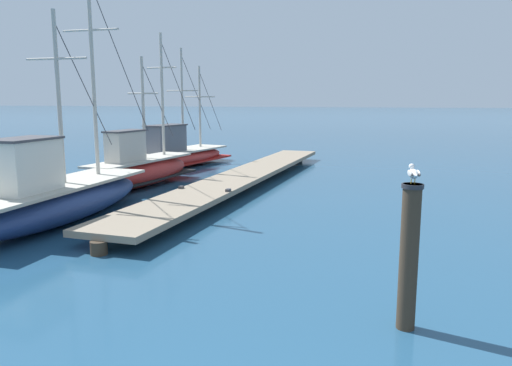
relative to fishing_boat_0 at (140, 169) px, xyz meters
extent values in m
cube|color=gray|center=(3.61, 1.40, -0.30)|extent=(2.15, 17.78, 0.16)
cylinder|color=#3D3023|center=(3.43, -7.47, -0.52)|extent=(0.36, 0.36, 0.29)
cylinder|color=#3D3023|center=(3.52, -3.04, -0.52)|extent=(0.36, 0.36, 0.29)
cylinder|color=#3D3023|center=(3.61, 1.40, -0.52)|extent=(0.36, 0.36, 0.29)
cylinder|color=#3D3023|center=(3.69, 5.84, -0.52)|extent=(0.36, 0.36, 0.29)
cylinder|color=#3D3023|center=(3.78, 10.27, -0.52)|extent=(0.36, 0.36, 0.29)
cube|color=#333338|center=(2.74, -2.13, -0.18)|extent=(0.12, 0.20, 0.08)
cube|color=#333338|center=(4.34, -2.16, -0.18)|extent=(0.12, 0.20, 0.08)
ellipsoid|color=#AD2823|center=(0.01, 0.07, -0.15)|extent=(2.04, 5.79, 1.04)
cube|color=#B2AD9E|center=(0.01, 0.07, 0.33)|extent=(1.80, 5.20, 0.08)
cube|color=black|center=(0.01, 0.07, -0.38)|extent=(2.04, 5.68, 0.08)
cube|color=#B7B2A8|center=(-0.08, -0.77, 0.90)|extent=(0.81, 1.57, 1.05)
cube|color=#3D3D42|center=(-0.08, -0.77, 1.46)|extent=(0.88, 1.69, 0.06)
cylinder|color=#B2ADA3|center=(0.04, 0.36, 2.24)|extent=(0.11, 0.11, 3.74)
cylinder|color=#B2ADA3|center=(0.04, 0.36, 2.78)|extent=(1.34, 0.19, 0.06)
cylinder|color=#333338|center=(0.14, 1.36, 2.43)|extent=(0.22, 1.94, 2.77)
cylinder|color=#B2ADA3|center=(0.16, 1.63, 2.73)|extent=(0.11, 0.11, 4.72)
cylinder|color=#B2ADA3|center=(0.16, 1.63, 3.78)|extent=(1.34, 0.19, 0.06)
cylinder|color=#333338|center=(0.29, 2.89, 2.97)|extent=(0.27, 2.45, 3.50)
ellipsoid|color=#AD2823|center=(-1.15, 5.63, -0.27)|extent=(3.01, 7.15, 0.79)
cube|color=#B2AD9E|center=(-1.15, 5.63, 0.08)|extent=(2.67, 6.43, 0.08)
cube|color=#B21E19|center=(-1.15, 5.63, -0.45)|extent=(3.01, 7.01, 0.08)
cube|color=#565B66|center=(-1.31, 4.61, 0.73)|extent=(1.21, 2.17, 1.22)
cube|color=#3D3D42|center=(-1.31, 4.61, 1.37)|extent=(1.31, 2.35, 0.06)
cylinder|color=#B2ADA3|center=(-1.10, 5.97, 2.55)|extent=(0.11, 0.11, 4.85)
cylinder|color=#B2ADA3|center=(-1.10, 5.97, 2.97)|extent=(1.77, 0.33, 0.06)
cylinder|color=#333338|center=(-0.90, 7.27, 2.79)|extent=(0.41, 2.50, 3.59)
cylinder|color=#B2ADA3|center=(-0.86, 7.51, 2.18)|extent=(0.11, 0.11, 4.11)
cylinder|color=#B2ADA3|center=(-0.86, 7.51, 2.69)|extent=(1.77, 0.33, 0.06)
cylinder|color=#333338|center=(-0.69, 8.61, 2.38)|extent=(0.35, 2.12, 3.04)
ellipsoid|color=navy|center=(0.75, -5.45, -0.15)|extent=(2.17, 7.02, 1.02)
cube|color=#B2AD9E|center=(0.75, -5.45, 0.32)|extent=(1.92, 6.32, 0.08)
cube|color=silver|center=(0.78, -6.50, 0.98)|extent=(0.99, 1.64, 1.24)
cube|color=#3D3D42|center=(0.78, -6.50, 1.63)|extent=(1.07, 1.78, 0.06)
cylinder|color=#B2ADA3|center=(0.74, -5.11, 2.59)|extent=(0.11, 0.11, 4.47)
cylinder|color=#B2ADA3|center=(0.74, -5.11, 3.60)|extent=(1.81, 0.10, 0.06)
cylinder|color=#333338|center=(0.71, -3.90, 2.82)|extent=(0.08, 2.33, 3.31)
cylinder|color=#B2ADA3|center=(0.71, -3.54, 3.35)|extent=(0.11, 0.11, 5.98)
cylinder|color=#B2ADA3|center=(0.71, -3.54, 4.51)|extent=(1.81, 0.10, 0.06)
cylinder|color=#333338|center=(0.67, -1.92, 3.65)|extent=(0.10, 3.11, 4.43)
cylinder|color=#3D3023|center=(9.64, -9.06, 0.38)|extent=(0.26, 0.26, 2.10)
cylinder|color=#28282D|center=(9.64, -9.06, 1.40)|extent=(0.30, 0.30, 0.06)
cylinder|color=gold|center=(9.62, -9.06, 1.47)|extent=(0.01, 0.01, 0.07)
cylinder|color=gold|center=(9.67, -9.05, 1.47)|extent=(0.01, 0.01, 0.07)
ellipsoid|color=white|center=(9.64, -9.06, 1.57)|extent=(0.18, 0.30, 0.13)
ellipsoid|color=silver|center=(9.60, -9.09, 1.58)|extent=(0.08, 0.24, 0.09)
ellipsoid|color=#383838|center=(9.63, -9.20, 1.58)|extent=(0.04, 0.07, 0.04)
ellipsoid|color=silver|center=(9.70, -9.07, 1.58)|extent=(0.08, 0.24, 0.09)
ellipsoid|color=#383838|center=(9.72, -9.17, 1.58)|extent=(0.04, 0.07, 0.04)
cone|color=white|center=(9.68, -9.20, 1.57)|extent=(0.09, 0.09, 0.07)
sphere|color=white|center=(9.62, -8.95, 1.66)|extent=(0.08, 0.08, 0.08)
cone|color=gold|center=(9.61, -8.90, 1.65)|extent=(0.03, 0.05, 0.02)
camera|label=1|loc=(9.59, -15.99, 2.57)|focal=34.54mm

